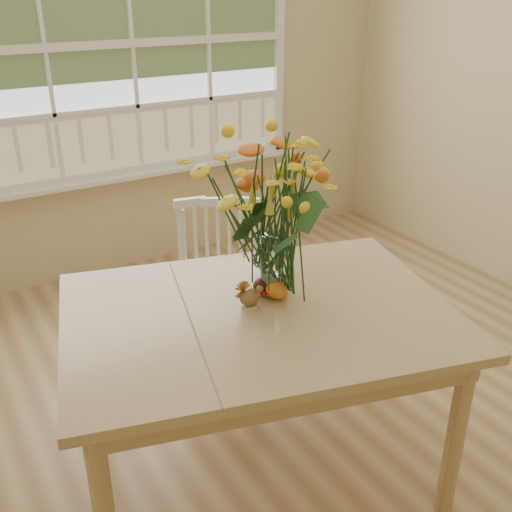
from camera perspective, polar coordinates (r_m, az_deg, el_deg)
floor at (r=2.93m, az=7.14°, el=-16.65°), size 4.00×4.50×0.01m
wall_back at (r=4.22m, az=-11.67°, el=16.57°), size 4.00×0.02×2.70m
window at (r=4.16m, az=-11.70°, el=18.98°), size 2.42×0.12×1.74m
dining_table at (r=2.34m, az=0.26°, el=-7.13°), size 1.68×1.39×0.78m
windsor_chair at (r=3.08m, az=-3.52°, el=-2.44°), size 0.56×0.56×0.92m
flower_vase at (r=2.26m, az=1.75°, el=4.63°), size 0.51×0.51×0.60m
pumpkin at (r=2.35m, az=2.07°, el=-3.27°), size 0.09×0.09×0.07m
turkey_figurine at (r=2.29m, az=-0.57°, el=-3.96°), size 0.08×0.07×0.11m
dark_gourd at (r=2.38m, az=0.61°, el=-2.96°), size 0.13×0.10×0.07m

